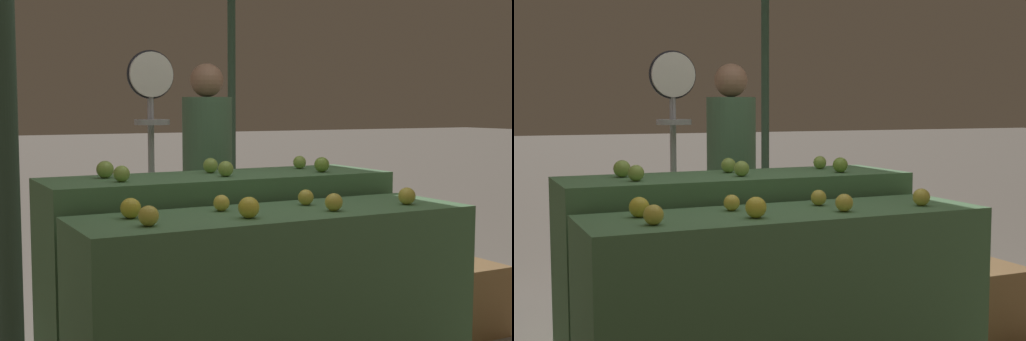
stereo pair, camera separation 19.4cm
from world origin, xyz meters
The scene contains 18 objects.
display_counter_front centered at (0.00, 0.00, 0.43)m, with size 1.77×0.55×0.86m, color #4C7A4C.
display_counter_back centered at (0.00, 0.60, 0.48)m, with size 1.77×0.55×0.96m, color #4C7A4C.
apple_front_0 centered at (-0.62, -0.11, 0.90)m, with size 0.08×0.08×0.08m, color gold.
apple_front_1 centered at (-0.20, -0.12, 0.90)m, with size 0.09×0.09×0.09m, color gold.
apple_front_2 centered at (0.22, -0.11, 0.90)m, with size 0.08×0.08×0.08m, color gold.
apple_front_3 centered at (0.63, -0.10, 0.90)m, with size 0.08×0.08×0.08m, color gold.
apple_front_4 centered at (-0.62, 0.10, 0.90)m, with size 0.08×0.08×0.08m, color gold.
apple_front_5 centered at (-0.21, 0.11, 0.89)m, with size 0.07×0.07×0.07m, color yellow.
apple_front_6 centered at (0.21, 0.10, 0.89)m, with size 0.07×0.07×0.07m, color gold.
apple_back_0 centered at (-0.54, 0.50, 1.00)m, with size 0.08×0.08×0.08m, color #8EB247.
apple_back_1 centered at (-0.01, 0.50, 1.00)m, with size 0.08×0.08×0.08m, color #8EB247.
apple_back_2 centered at (0.54, 0.48, 1.00)m, with size 0.08×0.08×0.08m, color #7AA338.
apple_back_3 centered at (-0.56, 0.70, 1.00)m, with size 0.08×0.08×0.08m, color #8EB247.
apple_back_4 centered at (0.00, 0.71, 1.00)m, with size 0.08×0.08×0.08m, color #8EB247.
apple_back_5 centered at (0.54, 0.71, 1.00)m, with size 0.07×0.07×0.07m, color #8EB247.
produce_scale centered at (-0.15, 1.18, 1.18)m, with size 0.27×0.20×1.62m.
person_vendor_at_scale centered at (0.27, 1.38, 0.91)m, with size 0.39×0.39×1.57m.
wooden_crate_side centered at (1.43, 0.37, 0.20)m, with size 0.40×0.40×0.40m, color #9E7547.
Camera 2 is at (-1.32, -2.74, 1.31)m, focal length 50.00 mm.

